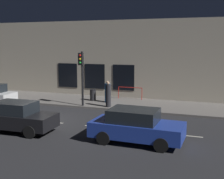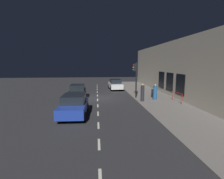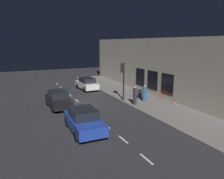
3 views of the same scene
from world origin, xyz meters
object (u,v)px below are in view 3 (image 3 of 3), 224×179
(pedestrian_1, at_px, (144,94))
(parked_car_1, at_px, (58,99))
(parked_car_0, at_px, (84,120))
(parked_car_2, at_px, (87,84))
(pedestrian_0, at_px, (135,96))
(trash_bin, at_px, (140,94))
(traffic_light, at_px, (123,75))

(pedestrian_1, bearing_deg, parked_car_1, -110.84)
(parked_car_0, xyz_separation_m, parked_car_2, (4.55, 12.72, -0.00))
(parked_car_2, bearing_deg, parked_car_1, -130.57)
(parked_car_0, xyz_separation_m, pedestrian_0, (6.33, 3.75, 0.19))
(parked_car_0, xyz_separation_m, parked_car_1, (-0.42, 6.34, -0.00))
(parked_car_1, bearing_deg, trash_bin, 174.02)
(traffic_light, bearing_deg, trash_bin, 2.23)
(traffic_light, relative_size, parked_car_1, 0.95)
(parked_car_1, height_order, pedestrian_1, pedestrian_1)
(traffic_light, height_order, parked_car_0, traffic_light)
(pedestrian_0, relative_size, trash_bin, 2.02)
(pedestrian_1, bearing_deg, trash_bin, 160.74)
(pedestrian_1, bearing_deg, parked_car_2, -165.93)
(parked_car_2, height_order, pedestrian_0, pedestrian_0)
(parked_car_1, distance_m, trash_bin, 8.57)
(pedestrian_1, bearing_deg, parked_car_0, -68.30)
(parked_car_0, distance_m, parked_car_2, 13.51)
(traffic_light, bearing_deg, parked_car_1, 173.58)
(pedestrian_1, height_order, trash_bin, pedestrian_1)
(pedestrian_0, distance_m, trash_bin, 2.68)
(trash_bin, bearing_deg, parked_car_0, -144.92)
(traffic_light, bearing_deg, pedestrian_0, -79.86)
(parked_car_0, xyz_separation_m, trash_bin, (8.12, 5.71, -0.20))
(parked_car_2, bearing_deg, traffic_light, -81.17)
(parked_car_2, distance_m, pedestrian_0, 9.15)
(parked_car_0, relative_size, pedestrian_1, 2.63)
(parked_car_2, height_order, trash_bin, parked_car_2)
(parked_car_2, bearing_deg, parked_car_0, -112.31)
(parked_car_0, height_order, parked_car_1, same)
(parked_car_1, bearing_deg, parked_car_2, -129.66)
(traffic_light, bearing_deg, pedestrian_1, -33.90)
(traffic_light, relative_size, trash_bin, 4.39)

